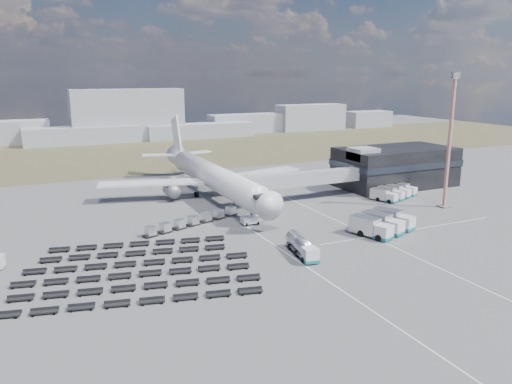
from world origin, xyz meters
name	(u,v)px	position (x,y,z in m)	size (l,w,h in m)	color
ground	(272,236)	(0.00, 0.00, 0.00)	(420.00, 420.00, 0.00)	#565659
grass_strip	(141,152)	(0.00, 110.00, 0.01)	(420.00, 90.00, 0.01)	#48402B
lane_markings	(310,225)	(9.77, 3.00, 0.01)	(47.12, 110.00, 0.01)	silver
terminal	(395,166)	(47.77, 23.96, 5.25)	(30.40, 16.40, 11.00)	black
jet_bridge	(294,180)	(15.90, 20.42, 5.05)	(30.30, 3.80, 7.05)	#939399
airliner	(211,175)	(0.00, 32.38, 5.29)	(51.59, 64.53, 17.62)	white
skyline	(121,123)	(-0.10, 149.74, 7.42)	(289.96, 26.00, 23.77)	#979AA5
fuel_tanker	(302,246)	(-0.18, -11.10, 1.52)	(3.83, 9.66, 3.04)	white
pushback_tug	(250,221)	(-0.74, 8.00, 0.78)	(3.54, 1.99, 1.57)	white
catering_truck	(247,192)	(7.51, 28.35, 1.33)	(4.06, 6.12, 2.60)	white
service_trucks_near	(382,223)	(19.50, -6.62, 1.74)	(12.58, 11.02, 3.20)	white
service_trucks_far	(394,192)	(38.98, 13.40, 1.38)	(12.92, 9.99, 2.54)	white
uld_row	(193,220)	(-11.07, 11.98, 1.03)	(21.36, 9.21, 1.72)	black
baggage_dollies	(135,269)	(-26.06, -6.69, 0.39)	(36.94, 30.47, 0.78)	black
floodlight_mast	(450,142)	(43.34, 1.93, 14.54)	(2.77, 2.24, 29.01)	#B1371C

